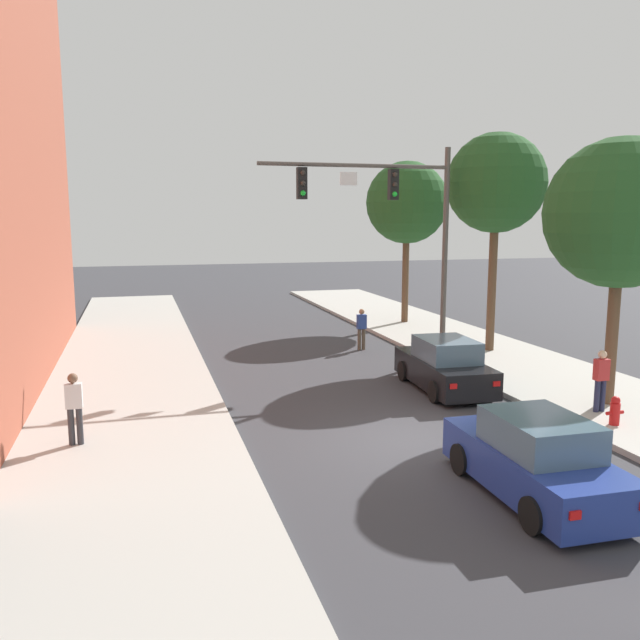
{
  "coord_description": "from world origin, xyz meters",
  "views": [
    {
      "loc": [
        -6.16,
        -13.4,
        5.19
      ],
      "look_at": [
        -0.67,
        5.99,
        2.0
      ],
      "focal_mm": 36.37,
      "sensor_mm": 36.0,
      "label": 1
    }
  ],
  "objects": [
    {
      "name": "car_lead_black",
      "position": [
        2.7,
        4.02,
        0.72
      ],
      "size": [
        2.01,
        4.32,
        1.6
      ],
      "color": "black",
      "rests_on": "ground"
    },
    {
      "name": "sidewalk_left",
      "position": [
        -6.5,
        0.0,
        0.07
      ],
      "size": [
        5.0,
        60.0,
        0.15
      ],
      "primitive_type": "cube",
      "color": "#B2AFA8",
      "rests_on": "ground"
    },
    {
      "name": "street_tree_nearest",
      "position": [
        6.15,
        1.03,
        5.29
      ],
      "size": [
        3.97,
        3.97,
        7.15
      ],
      "color": "brown",
      "rests_on": "sidewalk_right"
    },
    {
      "name": "ground_plane",
      "position": [
        0.0,
        0.0,
        0.0
      ],
      "size": [
        120.0,
        120.0,
        0.0
      ],
      "primitive_type": "plane",
      "color": "#38383D"
    },
    {
      "name": "fire_hydrant",
      "position": [
        5.0,
        -0.61,
        0.51
      ],
      "size": [
        0.48,
        0.24,
        0.72
      ],
      "color": "red",
      "rests_on": "sidewalk_right"
    },
    {
      "name": "pedestrian_sidewalk_left_walker",
      "position": [
        -7.63,
        1.5,
        1.06
      ],
      "size": [
        0.36,
        0.22,
        1.64
      ],
      "color": "#333338",
      "rests_on": "sidewalk_left"
    },
    {
      "name": "car_following_blue",
      "position": [
        0.83,
        -3.42,
        0.72
      ],
      "size": [
        1.9,
        4.27,
        1.6
      ],
      "color": "navy",
      "rests_on": "ground"
    },
    {
      "name": "traffic_signal_mast",
      "position": [
        2.63,
        7.99,
        5.36
      ],
      "size": [
        6.94,
        0.38,
        7.5
      ],
      "color": "#514C47",
      "rests_on": "sidewalk_right"
    },
    {
      "name": "street_tree_third",
      "position": [
        6.37,
        15.63,
        5.88
      ],
      "size": [
        3.9,
        3.9,
        7.71
      ],
      "color": "brown",
      "rests_on": "sidewalk_right"
    },
    {
      "name": "pedestrian_sidewalk_right_walker",
      "position": [
        5.38,
        0.42,
        1.06
      ],
      "size": [
        0.36,
        0.22,
        1.64
      ],
      "color": "#232847",
      "rests_on": "sidewalk_right"
    },
    {
      "name": "pedestrian_crossing_road",
      "position": [
        2.3,
        10.42,
        0.91
      ],
      "size": [
        0.36,
        0.22,
        1.64
      ],
      "color": "brown",
      "rests_on": "ground"
    },
    {
      "name": "street_tree_second",
      "position": [
        6.79,
        8.36,
        6.42
      ],
      "size": [
        3.69,
        3.69,
        8.16
      ],
      "color": "brown",
      "rests_on": "sidewalk_right"
    }
  ]
}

